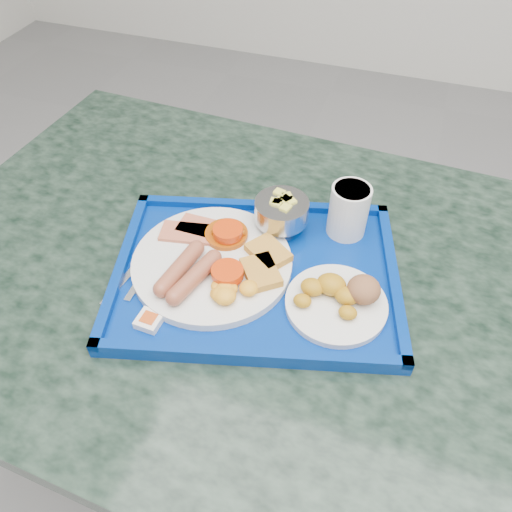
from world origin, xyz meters
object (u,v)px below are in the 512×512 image
at_px(tray, 256,274).
at_px(main_plate, 215,263).
at_px(juice_cup, 349,209).
at_px(bread_plate, 340,298).
at_px(fruit_bowl, 282,211).
at_px(table, 265,339).

relative_size(tray, main_plate, 2.02).
bearing_deg(juice_cup, bread_plate, -81.52).
bearing_deg(tray, juice_cup, 50.73).
relative_size(main_plate, juice_cup, 2.79).
relative_size(tray, bread_plate, 3.39).
bearing_deg(main_plate, tray, 11.71).
xyz_separation_m(tray, fruit_bowl, (0.01, 0.12, 0.05)).
height_order(tray, bread_plate, bread_plate).
distance_m(main_plate, fruit_bowl, 0.16).
distance_m(tray, fruit_bowl, 0.13).
bearing_deg(bread_plate, fruit_bowl, 135.17).
distance_m(tray, bread_plate, 0.15).
xyz_separation_m(table, fruit_bowl, (-0.00, 0.10, 0.27)).
height_order(table, juice_cup, juice_cup).
bearing_deg(juice_cup, main_plate, -139.35).
bearing_deg(table, fruit_bowl, 92.17).
distance_m(table, fruit_bowl, 0.29).
height_order(tray, main_plate, main_plate).
xyz_separation_m(table, bread_plate, (0.14, -0.04, 0.25)).
height_order(table, tray, tray).
height_order(tray, juice_cup, juice_cup).
height_order(table, main_plate, main_plate).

